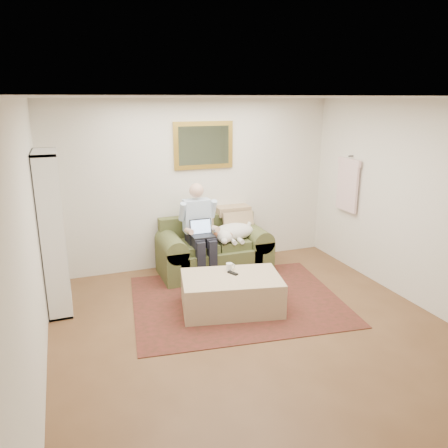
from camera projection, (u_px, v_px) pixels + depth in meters
room_shell at (250, 218)px, 4.87m from camera, size 4.51×5.00×2.61m
rug at (237, 300)px, 5.81m from camera, size 2.95×2.48×0.01m
sofa at (214, 254)px, 6.72m from camera, size 1.67×0.85×1.00m
seated_man at (201, 232)px, 6.38m from camera, size 0.55×0.78×1.40m
laptop at (202, 231)px, 6.32m from camera, size 0.32×0.26×0.23m
sleeping_dog at (234, 232)px, 6.65m from camera, size 0.69×0.43×0.25m
ottoman at (231, 293)px, 5.51m from camera, size 1.36×1.01×0.45m
coffee_mug at (229, 267)px, 5.63m from camera, size 0.08×0.08×0.10m
tv_remote at (233, 273)px, 5.54m from camera, size 0.11×0.16×0.02m
bookshelf at (53, 233)px, 5.37m from camera, size 0.28×0.80×2.00m
wall_mirror at (204, 145)px, 6.66m from camera, size 0.94×0.04×0.72m
hanging_shirt at (348, 182)px, 6.71m from camera, size 0.06×0.52×0.90m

